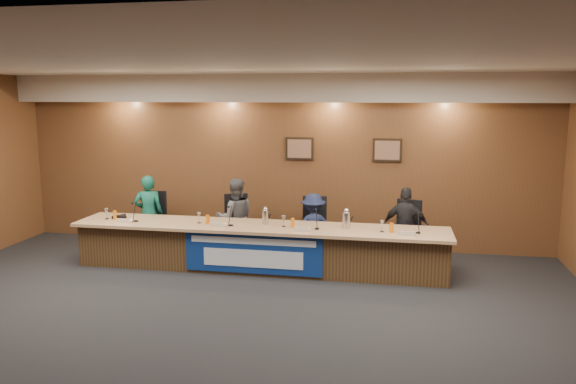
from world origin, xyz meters
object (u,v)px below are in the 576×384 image
at_px(panelist_b, 235,218).
at_px(office_chair_b, 237,229).
at_px(carafe_right, 346,221).
at_px(speakerphone, 121,217).
at_px(office_chair_c, 314,232).
at_px(dais_body, 259,248).
at_px(panelist_d, 406,227).
at_px(panelist_c, 313,227).
at_px(banner, 253,254).
at_px(office_chair_d, 405,236).
at_px(office_chair_a, 151,225).
at_px(carafe_mid, 266,217).
at_px(panelist_a, 149,214).

distance_m(panelist_b, office_chair_b, 0.24).
height_order(carafe_right, speakerphone, carafe_right).
bearing_deg(office_chair_c, dais_body, -141.37).
xyz_separation_m(panelist_d, office_chair_b, (-2.94, 0.10, -0.18)).
height_order(panelist_c, office_chair_c, panelist_c).
relative_size(carafe_right, speakerphone, 0.81).
bearing_deg(banner, office_chair_b, 116.83).
bearing_deg(panelist_d, office_chair_d, -84.64).
bearing_deg(banner, panelist_d, 24.20).
relative_size(office_chair_a, speakerphone, 1.50).
xyz_separation_m(dais_body, carafe_mid, (0.10, 0.05, 0.51)).
bearing_deg(carafe_mid, panelist_c, 40.23).
distance_m(panelist_b, office_chair_a, 1.65).
bearing_deg(office_chair_b, panelist_c, -23.09).
relative_size(panelist_b, panelist_d, 1.05).
bearing_deg(panelist_c, office_chair_d, 163.52).
xyz_separation_m(banner, office_chair_d, (2.35, 1.16, 0.10)).
bearing_deg(panelist_a, dais_body, 142.99).
relative_size(panelist_d, carafe_mid, 5.79).
xyz_separation_m(dais_body, panelist_b, (-0.59, 0.64, 0.35)).
relative_size(panelist_a, office_chair_d, 2.94).
distance_m(banner, panelist_d, 2.59).
distance_m(office_chair_a, speakerphone, 0.80).
bearing_deg(panelist_d, banner, 29.56).
xyz_separation_m(panelist_b, office_chair_d, (2.94, 0.10, -0.22)).
relative_size(dais_body, banner, 2.73).
bearing_deg(office_chair_b, speakerphone, -177.70).
xyz_separation_m(office_chair_a, carafe_mid, (2.31, -0.69, 0.38)).
relative_size(panelist_d, speakerphone, 4.15).
xyz_separation_m(panelist_a, office_chair_a, (0.00, 0.10, -0.22)).
distance_m(panelist_d, office_chair_b, 2.95).
xyz_separation_m(panelist_a, carafe_mid, (2.31, -0.59, 0.16)).
bearing_deg(carafe_mid, panelist_b, 139.18).
height_order(panelist_b, office_chair_d, panelist_b).
bearing_deg(dais_body, office_chair_a, 161.45).
xyz_separation_m(panelist_c, office_chair_a, (-3.01, 0.10, -0.11)).
height_order(banner, panelist_d, panelist_d).
bearing_deg(office_chair_d, panelist_b, -162.89).
bearing_deg(panelist_a, office_chair_c, 161.08).
bearing_deg(office_chair_c, panelist_c, -94.36).
bearing_deg(panelist_d, panelist_a, 5.36).
xyz_separation_m(panelist_d, carafe_right, (-0.93, -0.66, 0.22)).
distance_m(banner, panelist_b, 1.25).
relative_size(panelist_b, office_chair_c, 2.91).
xyz_separation_m(banner, panelist_a, (-2.21, 1.06, 0.32)).
distance_m(panelist_a, carafe_right, 3.69).
height_order(panelist_a, carafe_right, panelist_a).
height_order(office_chair_a, office_chair_c, same).
bearing_deg(panelist_c, office_chair_c, -110.16).
xyz_separation_m(carafe_mid, carafe_right, (1.32, -0.07, 0.02)).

